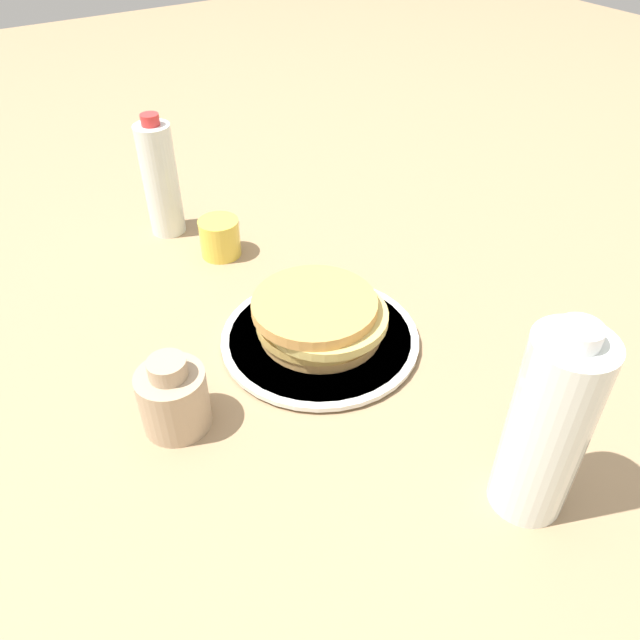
{
  "coord_description": "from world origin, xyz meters",
  "views": [
    {
      "loc": [
        -0.53,
        0.34,
        0.58
      ],
      "look_at": [
        0.03,
        -0.02,
        0.04
      ],
      "focal_mm": 35.0,
      "sensor_mm": 36.0,
      "label": 1
    }
  ],
  "objects_px": {
    "juice_glass": "(221,237)",
    "water_bottle_near": "(548,427)",
    "plate": "(320,338)",
    "cream_jug": "(173,397)",
    "pancake_stack": "(319,317)",
    "water_bottle_mid": "(160,179)"
  },
  "relations": [
    {
      "from": "cream_jug",
      "to": "water_bottle_near",
      "type": "distance_m",
      "value": 0.42
    },
    {
      "from": "cream_jug",
      "to": "water_bottle_mid",
      "type": "distance_m",
      "value": 0.47
    },
    {
      "from": "juice_glass",
      "to": "water_bottle_near",
      "type": "xyz_separation_m",
      "value": [
        -0.62,
        -0.07,
        0.08
      ]
    },
    {
      "from": "juice_glass",
      "to": "water_bottle_mid",
      "type": "bearing_deg",
      "value": 21.29
    },
    {
      "from": "water_bottle_mid",
      "to": "water_bottle_near",
      "type": "bearing_deg",
      "value": -171.31
    },
    {
      "from": "water_bottle_near",
      "to": "juice_glass",
      "type": "bearing_deg",
      "value": 6.07
    },
    {
      "from": "pancake_stack",
      "to": "water_bottle_mid",
      "type": "relative_size",
      "value": 0.87
    },
    {
      "from": "cream_jug",
      "to": "water_bottle_near",
      "type": "height_order",
      "value": "water_bottle_near"
    },
    {
      "from": "water_bottle_mid",
      "to": "cream_jug",
      "type": "bearing_deg",
      "value": 159.41
    },
    {
      "from": "pancake_stack",
      "to": "juice_glass",
      "type": "relative_size",
      "value": 2.76
    },
    {
      "from": "cream_jug",
      "to": "pancake_stack",
      "type": "bearing_deg",
      "value": -80.88
    },
    {
      "from": "juice_glass",
      "to": "plate",
      "type": "bearing_deg",
      "value": -176.63
    },
    {
      "from": "juice_glass",
      "to": "cream_jug",
      "type": "relative_size",
      "value": 0.65
    },
    {
      "from": "plate",
      "to": "water_bottle_near",
      "type": "height_order",
      "value": "water_bottle_near"
    },
    {
      "from": "cream_jug",
      "to": "juice_glass",
      "type": "bearing_deg",
      "value": -33.89
    },
    {
      "from": "plate",
      "to": "water_bottle_mid",
      "type": "bearing_deg",
      "value": 9.01
    },
    {
      "from": "plate",
      "to": "cream_jug",
      "type": "relative_size",
      "value": 2.7
    },
    {
      "from": "pancake_stack",
      "to": "cream_jug",
      "type": "relative_size",
      "value": 1.8
    },
    {
      "from": "plate",
      "to": "water_bottle_mid",
      "type": "xyz_separation_m",
      "value": [
        0.4,
        0.06,
        0.09
      ]
    },
    {
      "from": "cream_jug",
      "to": "water_bottle_near",
      "type": "xyz_separation_m",
      "value": [
        -0.3,
        -0.28,
        0.07
      ]
    },
    {
      "from": "juice_glass",
      "to": "water_bottle_near",
      "type": "height_order",
      "value": "water_bottle_near"
    },
    {
      "from": "plate",
      "to": "cream_jug",
      "type": "distance_m",
      "value": 0.23
    }
  ]
}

